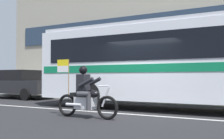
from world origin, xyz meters
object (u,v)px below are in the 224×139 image
at_px(transit_bus, 199,58).
at_px(parked_sedan_curbside, 19,84).
at_px(fire_hydrant, 206,93).
at_px(motorcycle_with_rider, 86,96).

bearing_deg(transit_bus, parked_sedan_curbside, 172.46).
relative_size(transit_bus, fire_hydrant, 16.52).
bearing_deg(motorcycle_with_rider, fire_hydrant, 66.86).
distance_m(motorcycle_with_rider, parked_sedan_curbside, 9.07).
xyz_separation_m(parked_sedan_curbside, fire_hydrant, (10.24, 1.05, -0.33)).
bearing_deg(transit_bus, motorcycle_with_rider, -129.54).
relative_size(transit_bus, parked_sedan_curbside, 2.87).
height_order(motorcycle_with_rider, fire_hydrant, motorcycle_with_rider).
bearing_deg(fire_hydrant, motorcycle_with_rider, -113.14).
bearing_deg(fire_hydrant, parked_sedan_curbside, -174.13).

